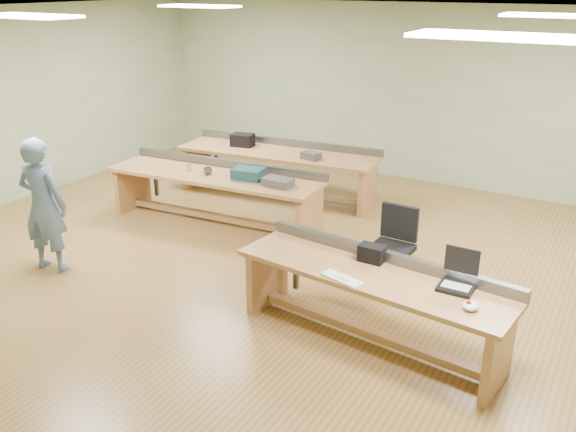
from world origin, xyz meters
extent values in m
plane|color=olive|center=(0.00, 0.00, 0.00)|extent=(10.00, 10.00, 0.00)
plane|color=silver|center=(0.00, 0.00, 3.00)|extent=(10.00, 10.00, 0.00)
cube|color=#9EAD83|center=(0.00, 4.00, 1.50)|extent=(10.00, 0.04, 3.00)
cube|color=#9EAD83|center=(-5.00, 0.00, 1.50)|extent=(0.04, 8.00, 3.00)
cube|color=white|center=(-2.50, -1.50, 2.97)|extent=(1.20, 0.50, 0.03)
cube|color=white|center=(-2.50, 1.50, 2.97)|extent=(1.20, 0.50, 0.03)
cube|color=white|center=(2.50, -1.50, 2.97)|extent=(1.20, 0.50, 0.03)
cube|color=white|center=(2.50, 1.50, 2.97)|extent=(1.20, 0.50, 0.03)
cube|color=#A57345|center=(1.55, -1.25, 0.72)|extent=(2.79, 1.03, 0.05)
cube|color=#A57345|center=(0.30, -1.11, 0.35)|extent=(0.15, 0.63, 0.70)
cube|color=#A57345|center=(2.81, -1.39, 0.35)|extent=(0.15, 0.63, 0.70)
cube|color=#A57345|center=(1.55, -1.25, 0.10)|extent=(2.42, 0.37, 0.08)
cube|color=#4F5256|center=(1.59, -0.93, 0.81)|extent=(2.72, 0.39, 0.11)
cube|color=#A57345|center=(-1.63, 0.53, 0.72)|extent=(3.26, 1.10, 0.05)
cube|color=#A57345|center=(-3.13, 0.41, 0.35)|extent=(0.14, 0.76, 0.70)
cube|color=#A57345|center=(-0.13, 0.65, 0.35)|extent=(0.14, 0.76, 0.70)
cube|color=#A57345|center=(-1.63, 0.53, 0.10)|extent=(2.90, 0.32, 0.08)
cube|color=#4F5256|center=(-1.66, 0.92, 0.81)|extent=(3.20, 0.33, 0.11)
cube|color=#A57345|center=(-1.48, 2.03, 0.72)|extent=(3.37, 1.20, 0.05)
cube|color=#A57345|center=(-3.02, 1.88, 0.35)|extent=(0.16, 0.78, 0.70)
cube|color=#A57345|center=(0.06, 2.18, 0.35)|extent=(0.16, 0.78, 0.70)
cube|color=#A57345|center=(-1.48, 2.03, 0.10)|extent=(2.99, 0.39, 0.08)
cube|color=#4F5256|center=(-1.52, 2.43, 0.81)|extent=(3.29, 0.40, 0.11)
imported|color=slate|center=(-2.48, -1.70, 0.83)|extent=(0.68, 0.52, 1.66)
cube|color=black|center=(2.33, -1.17, 0.77)|extent=(0.31, 0.25, 0.03)
cube|color=black|center=(2.33, -1.05, 0.99)|extent=(0.31, 0.02, 0.24)
cube|color=silver|center=(1.37, -1.51, 0.76)|extent=(0.44, 0.24, 0.02)
ellipsoid|color=white|center=(2.54, -1.45, 0.78)|extent=(0.17, 0.19, 0.07)
cube|color=black|center=(1.45, -1.00, 0.83)|extent=(0.25, 0.16, 0.17)
cylinder|color=black|center=(1.32, -0.13, 0.24)|extent=(0.07, 0.07, 0.48)
cube|color=black|center=(1.32, -0.13, 0.50)|extent=(0.47, 0.47, 0.07)
cube|color=black|center=(1.33, 0.09, 0.76)|extent=(0.44, 0.07, 0.41)
cylinder|color=black|center=(1.32, -0.13, 0.03)|extent=(0.54, 0.54, 0.07)
cube|color=#12373D|center=(-1.09, 0.61, 0.82)|extent=(0.46, 0.38, 0.15)
cube|color=#37373A|center=(-0.56, 0.54, 0.80)|extent=(0.40, 0.27, 0.11)
imported|color=#37373A|center=(-1.70, 0.48, 0.80)|extent=(0.15, 0.15, 0.10)
cylinder|color=#B4B3B8|center=(-2.02, 0.46, 0.81)|extent=(0.08, 0.08, 0.11)
cube|color=black|center=(-2.16, 2.04, 0.85)|extent=(0.40, 0.31, 0.20)
cube|color=#37373A|center=(-0.80, 1.92, 0.80)|extent=(0.31, 0.26, 0.11)
camera|label=1|loc=(3.48, -6.11, 3.35)|focal=38.00mm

